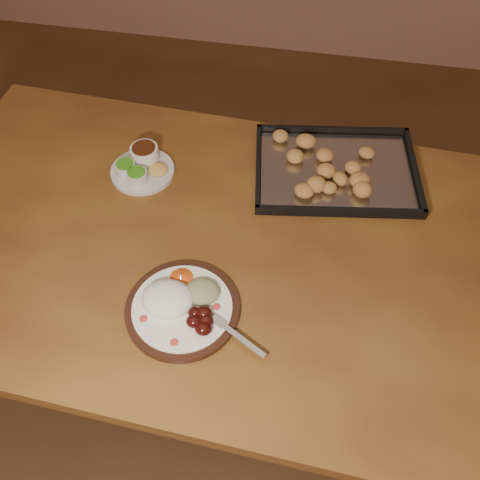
# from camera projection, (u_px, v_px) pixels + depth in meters

# --- Properties ---
(ground) EXTENTS (4.00, 4.00, 0.00)m
(ground) POSITION_uv_depth(u_px,v_px,m) (184.00, 367.00, 1.87)
(ground) COLOR brown
(ground) RESTS_ON ground
(dining_table) EXTENTS (1.54, 0.97, 0.75)m
(dining_table) POSITION_uv_depth(u_px,v_px,m) (212.00, 264.00, 1.34)
(dining_table) COLOR brown
(dining_table) RESTS_ON ground
(dinner_plate) EXTENTS (0.32, 0.25, 0.06)m
(dinner_plate) POSITION_uv_depth(u_px,v_px,m) (181.00, 304.00, 1.14)
(dinner_plate) COLOR black
(dinner_plate) RESTS_ON dining_table
(condiment_saucer) EXTENTS (0.17, 0.17, 0.06)m
(condiment_saucer) POSITION_uv_depth(u_px,v_px,m) (142.00, 166.00, 1.39)
(condiment_saucer) COLOR beige
(condiment_saucer) RESTS_ON dining_table
(baking_tray) EXTENTS (0.46, 0.37, 0.04)m
(baking_tray) POSITION_uv_depth(u_px,v_px,m) (336.00, 169.00, 1.39)
(baking_tray) COLOR black
(baking_tray) RESTS_ON dining_table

